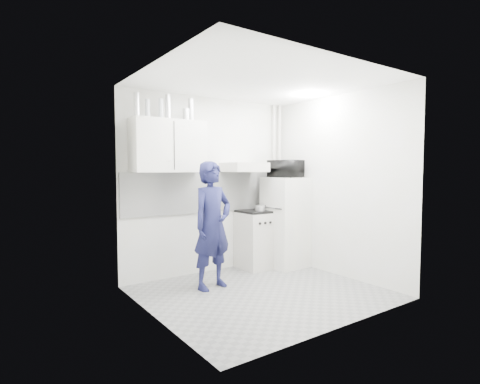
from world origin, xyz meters
TOP-DOWN VIEW (x-y plane):
  - floor at (0.00, 0.00)m, footprint 2.80×2.80m
  - ceiling at (0.00, 0.00)m, footprint 2.80×2.80m
  - wall_back at (0.00, 1.25)m, footprint 2.80×0.00m
  - wall_left at (-1.40, 0.00)m, footprint 0.00×2.60m
  - wall_right at (1.40, 0.00)m, footprint 0.00×2.60m
  - person at (-0.40, 0.52)m, footprint 0.66×0.50m
  - stove at (0.68, 1.00)m, footprint 0.54×0.54m
  - fridge at (1.10, 0.79)m, footprint 0.60×0.60m
  - stove_top at (0.68, 1.00)m, footprint 0.52×0.52m
  - saucepan at (0.70, 0.93)m, footprint 0.16×0.16m
  - microwave at (1.10, 0.79)m, footprint 0.54×0.41m
  - bottle_a at (-1.18, 1.07)m, footprint 0.07×0.07m
  - bottle_b at (-1.04, 1.07)m, footprint 0.06×0.06m
  - bottle_c at (-0.85, 1.07)m, footprint 0.06×0.06m
  - bottle_d at (-0.75, 1.07)m, footprint 0.08×0.08m
  - canister_b at (-0.49, 1.07)m, footprint 0.09×0.09m
  - bottle_e at (-0.41, 1.07)m, footprint 0.08×0.08m
  - upper_cabinet at (-0.75, 1.07)m, footprint 1.00×0.35m
  - range_hood at (0.45, 1.00)m, footprint 0.60×0.50m
  - backsplash at (0.00, 1.24)m, footprint 2.74×0.03m
  - pipe_a at (1.30, 1.17)m, footprint 0.05×0.05m
  - pipe_b at (1.18, 1.17)m, footprint 0.04×0.04m
  - ceiling_spot_fixture at (1.00, 0.20)m, footprint 0.10×0.10m

SIDE VIEW (x-z plane):
  - floor at x=0.00m, z-range 0.00..0.00m
  - stove at x=0.68m, z-range 0.00..0.87m
  - fridge at x=1.10m, z-range 0.00..1.41m
  - person at x=-0.40m, z-range 0.00..1.64m
  - stove_top at x=0.68m, z-range 0.87..0.90m
  - saucepan at x=0.70m, z-range 0.90..0.99m
  - backsplash at x=0.00m, z-range 0.90..1.50m
  - wall_left at x=-1.40m, z-range 0.00..2.60m
  - wall_right at x=1.40m, z-range 0.00..2.60m
  - pipe_a at x=1.30m, z-range 0.00..2.60m
  - pipe_b at x=1.18m, z-range 0.00..2.60m
  - wall_back at x=0.00m, z-range -0.10..2.70m
  - microwave at x=1.10m, z-range 1.41..1.68m
  - range_hood at x=0.45m, z-range 1.50..1.64m
  - upper_cabinet at x=-0.75m, z-range 1.50..2.20m
  - canister_b at x=-0.49m, z-range 2.20..2.37m
  - bottle_b at x=-1.04m, z-range 2.20..2.44m
  - bottle_c at x=-0.85m, z-range 2.20..2.46m
  - bottle_a at x=-1.18m, z-range 2.20..2.51m
  - bottle_e at x=-0.41m, z-range 2.20..2.51m
  - bottle_d at x=-0.75m, z-range 2.20..2.53m
  - ceiling_spot_fixture at x=1.00m, z-range 2.56..2.58m
  - ceiling at x=0.00m, z-range 2.60..2.60m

